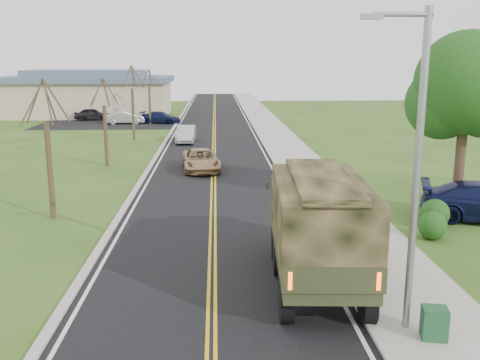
{
  "coord_description": "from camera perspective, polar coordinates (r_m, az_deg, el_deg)",
  "views": [
    {
      "loc": [
        0.16,
        -12.89,
        6.78
      ],
      "look_at": [
        1.17,
        9.34,
        1.8
      ],
      "focal_mm": 40.0,
      "sensor_mm": 36.0,
      "label": 1
    }
  ],
  "objects": [
    {
      "name": "ground",
      "position": [
        14.56,
        -3.05,
        -15.15
      ],
      "size": [
        160.0,
        160.0,
        0.0
      ],
      "primitive_type": "plane",
      "color": "#304B19",
      "rests_on": "ground"
    },
    {
      "name": "bare_tree_a",
      "position": [
        24.34,
        -19.7,
        2.05
      ],
      "size": [
        1.93,
        2.26,
        6.08
      ],
      "color": "#38281C",
      "rests_on": "ground"
    },
    {
      "name": "commercial_building",
      "position": [
        70.85,
        -15.97,
        8.83
      ],
      "size": [
        25.5,
        21.5,
        5.65
      ],
      "color": "tan",
      "rests_on": "ground"
    },
    {
      "name": "curb_right",
      "position": [
        53.46,
        1.7,
        5.39
      ],
      "size": [
        0.3,
        120.0,
        0.12
      ],
      "primitive_type": "cube",
      "color": "#9E998E",
      "rests_on": "ground"
    },
    {
      "name": "leafy_tree",
      "position": [
        25.36,
        22.99,
        8.73
      ],
      "size": [
        4.83,
        4.5,
        8.1
      ],
      "color": "#38281C",
      "rests_on": "ground"
    },
    {
      "name": "road",
      "position": [
        53.32,
        -2.77,
        5.3
      ],
      "size": [
        8.0,
        120.0,
        0.01
      ],
      "primitive_type": "cube",
      "color": "black",
      "rests_on": "ground"
    },
    {
      "name": "sidewalk_right",
      "position": [
        53.62,
        3.58,
        5.38
      ],
      "size": [
        3.2,
        120.0,
        0.1
      ],
      "primitive_type": "cube",
      "color": "#9E998E",
      "rests_on": "ground"
    },
    {
      "name": "utility_box_near",
      "position": [
        14.35,
        20.02,
        -14.15
      ],
      "size": [
        0.68,
        0.6,
        0.8
      ],
      "primitive_type": "cube",
      "rotation": [
        0.0,
        0.0,
        -0.19
      ],
      "color": "#1A4A27",
      "rests_on": "sidewalk_right"
    },
    {
      "name": "sedan_silver",
      "position": [
        45.57,
        -5.78,
        4.89
      ],
      "size": [
        1.54,
        4.28,
        1.4
      ],
      "primitive_type": "imported",
      "rotation": [
        0.0,
        0.0,
        -0.01
      ],
      "color": "silver",
      "rests_on": "ground"
    },
    {
      "name": "street_light",
      "position": [
        13.47,
        18.04,
        1.95
      ],
      "size": [
        1.65,
        0.22,
        8.0
      ],
      "color": "gray",
      "rests_on": "ground"
    },
    {
      "name": "military_truck",
      "position": [
        16.32,
        8.21,
        -4.35
      ],
      "size": [
        2.91,
        7.33,
        3.59
      ],
      "rotation": [
        0.0,
        0.0,
        -0.06
      ],
      "color": "black",
      "rests_on": "ground"
    },
    {
      "name": "bare_tree_d",
      "position": [
        59.47,
        -9.62,
        8.36
      ],
      "size": [
        1.88,
        2.2,
        5.91
      ],
      "color": "#38281C",
      "rests_on": "ground"
    },
    {
      "name": "bare_tree_c",
      "position": [
        47.6,
        -11.35,
        7.55
      ],
      "size": [
        2.04,
        2.39,
        6.42
      ],
      "color": "#38281C",
      "rests_on": "ground"
    },
    {
      "name": "suv_champagne",
      "position": [
        33.75,
        -4.2,
        2.14
      ],
      "size": [
        2.67,
        4.98,
        1.33
      ],
      "primitive_type": "imported",
      "rotation": [
        0.0,
        0.0,
        0.1
      ],
      "color": "tan",
      "rests_on": "ground"
    },
    {
      "name": "curb_left",
      "position": [
        53.49,
        -7.24,
        5.29
      ],
      "size": [
        0.3,
        120.0,
        0.1
      ],
      "primitive_type": "cube",
      "color": "#9E998E",
      "rests_on": "ground"
    },
    {
      "name": "bare_tree_b",
      "position": [
        35.88,
        -14.17,
        5.34
      ],
      "size": [
        1.83,
        2.14,
        5.73
      ],
      "color": "#38281C",
      "rests_on": "ground"
    },
    {
      "name": "lot_car_dark",
      "position": [
        64.76,
        -15.39,
        6.79
      ],
      "size": [
        4.3,
        1.99,
        1.42
      ],
      "primitive_type": "imported",
      "rotation": [
        0.0,
        0.0,
        1.65
      ],
      "color": "black",
      "rests_on": "ground"
    },
    {
      "name": "lot_car_navy",
      "position": [
        59.99,
        -8.45,
        6.61
      ],
      "size": [
        4.74,
        2.85,
        1.29
      ],
      "primitive_type": "imported",
      "rotation": [
        0.0,
        0.0,
        1.32
      ],
      "color": "#10173B",
      "rests_on": "ground"
    },
    {
      "name": "lot_car_silver",
      "position": [
        60.14,
        -12.18,
        6.53
      ],
      "size": [
        4.39,
        2.1,
        1.39
      ],
      "primitive_type": "imported",
      "rotation": [
        0.0,
        0.0,
        1.73
      ],
      "color": "#BCBCC1",
      "rests_on": "ground"
    }
  ]
}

